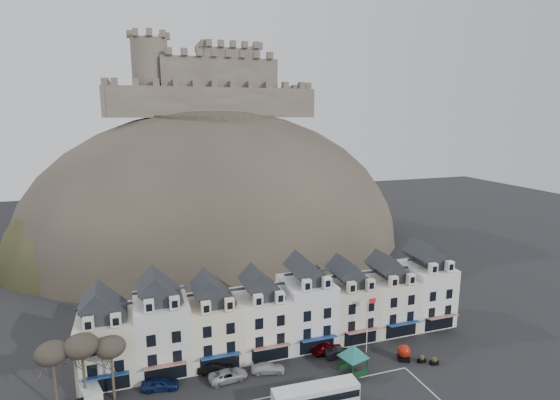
# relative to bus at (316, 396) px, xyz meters

# --- Properties ---
(townhouse_terrace) EXTENTS (54.40, 9.35, 11.80)m
(townhouse_terrace) POSITION_rel_bus_xyz_m (1.50, 14.59, 3.75)
(townhouse_terrace) COLOR beige
(townhouse_terrace) RESTS_ON ground
(castle_hill) EXTENTS (100.00, 76.00, 68.00)m
(castle_hill) POSITION_rel_bus_xyz_m (2.61, 67.57, -1.44)
(castle_hill) COLOR #36302A
(castle_hill) RESTS_ON ground
(castle) EXTENTS (50.20, 22.20, 22.00)m
(castle) POSITION_rel_bus_xyz_m (1.86, 74.55, 38.64)
(castle) COLOR brown
(castle) RESTS_ON ground
(tree_left_far) EXTENTS (3.61, 3.61, 8.24)m
(tree_left_far) POSITION_rel_bus_xyz_m (-27.64, 9.12, 5.35)
(tree_left_far) COLOR #393124
(tree_left_far) RESTS_ON ground
(tree_left_mid) EXTENTS (3.78, 3.78, 8.64)m
(tree_left_mid) POSITION_rel_bus_xyz_m (-24.64, 9.12, 5.69)
(tree_left_mid) COLOR #393124
(tree_left_mid) RESTS_ON ground
(tree_left_near) EXTENTS (3.43, 3.43, 7.84)m
(tree_left_near) POSITION_rel_bus_xyz_m (-21.64, 9.12, 5.00)
(tree_left_near) COLOR #393124
(tree_left_near) RESTS_ON ground
(bus) EXTENTS (10.02, 2.66, 2.81)m
(bus) POSITION_rel_bus_xyz_m (0.00, 0.00, 0.00)
(bus) COLOR #262628
(bus) RESTS_ON ground
(bus_shelter) EXTENTS (5.94, 5.94, 3.91)m
(bus_shelter) POSITION_rel_bus_xyz_m (7.30, 4.84, 1.48)
(bus_shelter) COLOR black
(bus_shelter) RESTS_ON ground
(red_buoy) EXTENTS (1.94, 1.94, 2.18)m
(red_buoy) POSITION_rel_bus_xyz_m (15.26, 5.33, -0.44)
(red_buoy) COLOR black
(red_buoy) RESTS_ON ground
(flagpole) EXTENTS (1.20, 0.12, 8.25)m
(flagpole) POSITION_rel_bus_xyz_m (11.50, 8.62, 3.16)
(flagpole) COLOR silver
(flagpole) RESTS_ON ground
(white_van) EXTENTS (3.13, 4.84, 2.04)m
(white_van) POSITION_rel_bus_xyz_m (-24.28, 9.62, -0.53)
(white_van) COLOR silver
(white_van) RESTS_ON ground
(planter_west) EXTENTS (1.09, 0.73, 1.05)m
(planter_west) POSITION_rel_bus_xyz_m (17.20, 4.07, -1.05)
(planter_west) COLOR black
(planter_west) RESTS_ON ground
(planter_east) EXTENTS (1.13, 0.75, 1.08)m
(planter_east) POSITION_rel_bus_xyz_m (18.47, 3.08, -1.03)
(planter_east) COLOR black
(planter_east) RESTS_ON ground
(car_navy) EXTENTS (4.66, 2.45, 1.51)m
(car_navy) POSITION_rel_bus_xyz_m (-16.43, 9.22, -0.80)
(car_navy) COLOR #0E1D46
(car_navy) RESTS_ON ground
(car_black) EXTENTS (4.83, 2.77, 1.50)m
(car_black) POSITION_rel_bus_xyz_m (-9.44, 10.51, -0.80)
(car_black) COLOR black
(car_black) RESTS_ON ground
(car_silver) EXTENTS (5.01, 2.67, 1.36)m
(car_silver) POSITION_rel_bus_xyz_m (-8.24, 8.43, -0.87)
(car_silver) COLOR #AAABB2
(car_silver) RESTS_ON ground
(car_white) EXTENTS (4.61, 2.75, 1.25)m
(car_white) POSITION_rel_bus_xyz_m (-3.04, 8.44, -0.92)
(car_white) COLOR #B8B8B8
(car_white) RESTS_ON ground
(car_maroon) EXTENTS (4.95, 3.23, 1.57)m
(car_maroon) POSITION_rel_bus_xyz_m (6.16, 10.62, -0.77)
(car_maroon) COLOR #51040A
(car_maroon) RESTS_ON ground
(car_charcoal) EXTENTS (4.13, 1.73, 1.33)m
(car_charcoal) POSITION_rel_bus_xyz_m (7.36, 8.67, -0.89)
(car_charcoal) COLOR black
(car_charcoal) RESTS_ON ground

